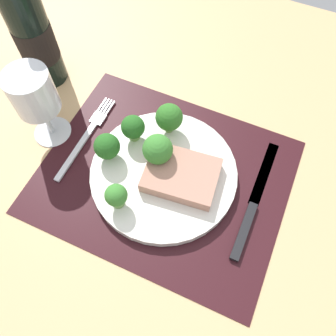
% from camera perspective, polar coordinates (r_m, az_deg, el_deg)
% --- Properties ---
extents(ground_plane, '(1.40, 1.10, 0.03)m').
position_cam_1_polar(ground_plane, '(0.60, -0.70, -2.05)').
color(ground_plane, tan).
extents(placemat, '(0.42, 0.33, 0.00)m').
position_cam_1_polar(placemat, '(0.59, -0.72, -1.34)').
color(placemat, black).
rests_on(placemat, ground_plane).
extents(plate, '(0.25, 0.25, 0.02)m').
position_cam_1_polar(plate, '(0.58, -0.73, -0.92)').
color(plate, silver).
rests_on(plate, placemat).
extents(steak, '(0.13, 0.10, 0.02)m').
position_cam_1_polar(steak, '(0.56, 2.24, -1.21)').
color(steak, tan).
rests_on(steak, plate).
extents(broccoli_front_edge, '(0.04, 0.04, 0.05)m').
position_cam_1_polar(broccoli_front_edge, '(0.53, -8.63, -4.63)').
color(broccoli_front_edge, '#6B994C').
rests_on(broccoli_front_edge, plate).
extents(broccoli_near_steak, '(0.05, 0.05, 0.06)m').
position_cam_1_polar(broccoli_near_steak, '(0.55, -1.73, 3.10)').
color(broccoli_near_steak, '#5B8942').
rests_on(broccoli_near_steak, plate).
extents(broccoli_back_left, '(0.04, 0.04, 0.05)m').
position_cam_1_polar(broccoli_back_left, '(0.57, -10.15, 3.53)').
color(broccoli_back_left, '#6B994C').
rests_on(broccoli_back_left, plate).
extents(broccoli_near_fork, '(0.04, 0.04, 0.05)m').
position_cam_1_polar(broccoli_near_fork, '(0.59, -5.87, 6.74)').
color(broccoli_near_fork, '#6B994C').
rests_on(broccoli_near_fork, plate).
extents(broccoli_center, '(0.05, 0.05, 0.06)m').
position_cam_1_polar(broccoli_center, '(0.59, 0.19, 8.42)').
color(broccoli_center, '#5B8942').
rests_on(broccoli_center, plate).
extents(fork, '(0.02, 0.19, 0.01)m').
position_cam_1_polar(fork, '(0.64, -13.51, 5.16)').
color(fork, silver).
rests_on(fork, placemat).
extents(knife, '(0.02, 0.23, 0.01)m').
position_cam_1_polar(knife, '(0.58, 13.89, -6.34)').
color(knife, black).
rests_on(knife, placemat).
extents(wine_bottle, '(0.07, 0.07, 0.29)m').
position_cam_1_polar(wine_bottle, '(0.69, -21.59, 19.98)').
color(wine_bottle, black).
rests_on(wine_bottle, ground_plane).
extents(wine_glass, '(0.07, 0.07, 0.15)m').
position_cam_1_polar(wine_glass, '(0.60, -21.26, 11.40)').
color(wine_glass, silver).
rests_on(wine_glass, ground_plane).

